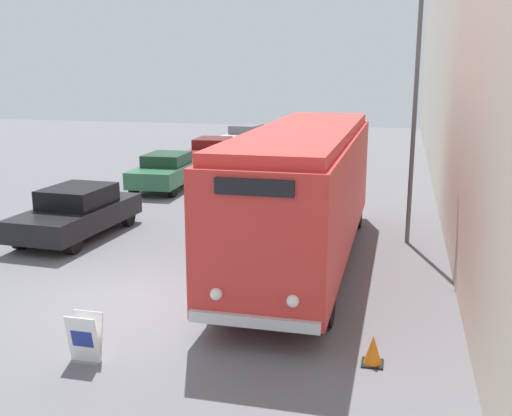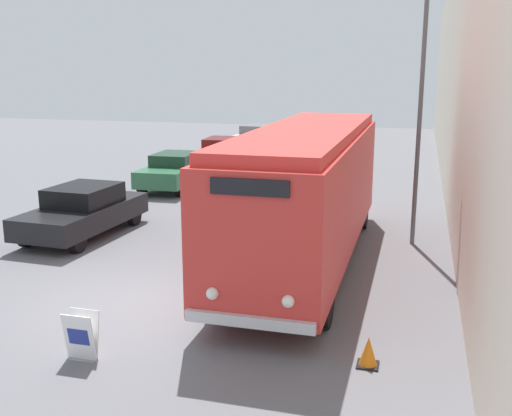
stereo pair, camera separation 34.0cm
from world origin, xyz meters
The scene contains 10 objects.
ground_plane centered at (0.00, 0.00, 0.00)m, with size 80.00×80.00×0.00m, color slate.
building_wall_right centered at (6.82, 10.00, 4.48)m, with size 0.30×60.00×8.97m.
vintage_bus centered at (3.06, 3.67, 1.91)m, with size 2.43×10.39×3.41m.
sign_board centered at (0.39, -2.44, 0.41)m, with size 0.55×0.32×0.85m.
streetlamp centered at (5.63, 6.10, 4.55)m, with size 0.36×0.36×7.11m.
parked_car_near centered at (-3.71, 4.44, 0.74)m, with size 2.11×4.50×1.47m.
parked_car_mid centered at (-3.90, 11.74, 0.75)m, with size 1.96×4.40×1.44m.
parked_car_far centered at (-3.87, 17.71, 0.72)m, with size 2.16×4.63×1.40m.
parked_car_distant centered at (-3.92, 24.48, 0.73)m, with size 2.30×4.62×1.44m.
traffic_cone centered at (5.07, -1.40, 0.25)m, with size 0.36×0.36×0.51m.
Camera 1 is at (5.36, -10.71, 4.81)m, focal length 42.00 mm.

